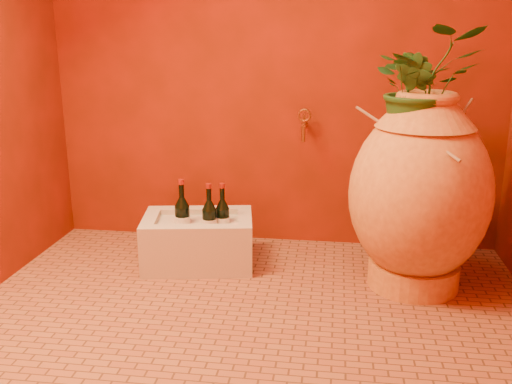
# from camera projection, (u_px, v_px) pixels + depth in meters

# --- Properties ---
(floor) EXTENTS (2.50, 2.50, 0.00)m
(floor) POSITION_uv_depth(u_px,v_px,m) (248.00, 321.00, 2.42)
(floor) COLOR brown
(floor) RESTS_ON ground
(wall_back) EXTENTS (2.50, 0.02, 2.50)m
(wall_back) POSITION_uv_depth(u_px,v_px,m) (276.00, 18.00, 3.03)
(wall_back) COLOR #5A1C05
(wall_back) RESTS_ON ground
(amphora) EXTENTS (0.79, 0.79, 0.93)m
(amphora) POSITION_uv_depth(u_px,v_px,m) (419.00, 193.00, 2.64)
(amphora) COLOR gold
(amphora) RESTS_ON floor
(stone_basin) EXTENTS (0.61, 0.47, 0.26)m
(stone_basin) POSITION_uv_depth(u_px,v_px,m) (198.00, 242.00, 2.98)
(stone_basin) COLOR beige
(stone_basin) RESTS_ON floor
(wine_bottle_a) EXTENTS (0.08, 0.08, 0.32)m
(wine_bottle_a) POSITION_uv_depth(u_px,v_px,m) (182.00, 219.00, 2.92)
(wine_bottle_a) COLOR black
(wine_bottle_a) RESTS_ON stone_basin
(wine_bottle_b) EXTENTS (0.07, 0.07, 0.30)m
(wine_bottle_b) POSITION_uv_depth(u_px,v_px,m) (223.00, 220.00, 2.94)
(wine_bottle_b) COLOR black
(wine_bottle_b) RESTS_ON stone_basin
(wine_bottle_c) EXTENTS (0.08, 0.08, 0.31)m
(wine_bottle_c) POSITION_uv_depth(u_px,v_px,m) (209.00, 221.00, 2.90)
(wine_bottle_c) COLOR black
(wine_bottle_c) RESTS_ON stone_basin
(wall_tap) EXTENTS (0.07, 0.15, 0.17)m
(wall_tap) POSITION_uv_depth(u_px,v_px,m) (304.00, 123.00, 3.08)
(wall_tap) COLOR #995E23
(wall_tap) RESTS_ON wall_back
(plant_main) EXTENTS (0.55, 0.50, 0.52)m
(plant_main) POSITION_uv_depth(u_px,v_px,m) (423.00, 86.00, 2.53)
(plant_main) COLOR #1C4719
(plant_main) RESTS_ON amphora
(plant_side) EXTENTS (0.24, 0.26, 0.37)m
(plant_side) POSITION_uv_depth(u_px,v_px,m) (413.00, 95.00, 2.47)
(plant_side) COLOR #1C4719
(plant_side) RESTS_ON amphora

